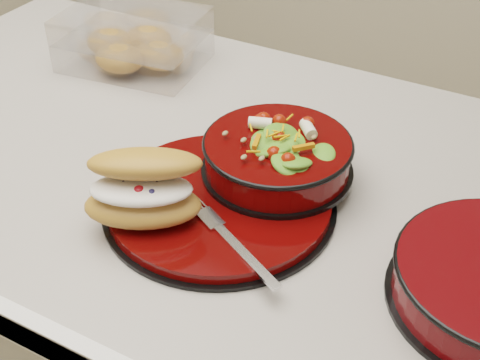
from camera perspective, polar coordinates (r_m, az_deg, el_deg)
The scene contains 6 objects.
island_counter at distance 1.30m, azimuth -3.23°, elevation -14.11°, with size 1.24×0.74×0.90m.
dinner_plate at distance 0.88m, azimuth -1.74°, elevation -1.89°, with size 0.31×0.31×0.02m.
salad_bowl at distance 0.90m, azimuth 3.24°, elevation 2.47°, with size 0.21×0.21×0.09m.
croissant at distance 0.83m, azimuth -8.18°, elevation -0.71°, with size 0.17×0.15×0.09m.
fork at distance 0.80m, azimuth -0.49°, elevation -5.46°, with size 0.15×0.09×0.00m.
pastry_box at distance 1.24m, azimuth -9.05°, elevation 11.58°, with size 0.26×0.20×0.09m.
Camera 1 is at (0.46, -0.68, 1.46)m, focal length 50.00 mm.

